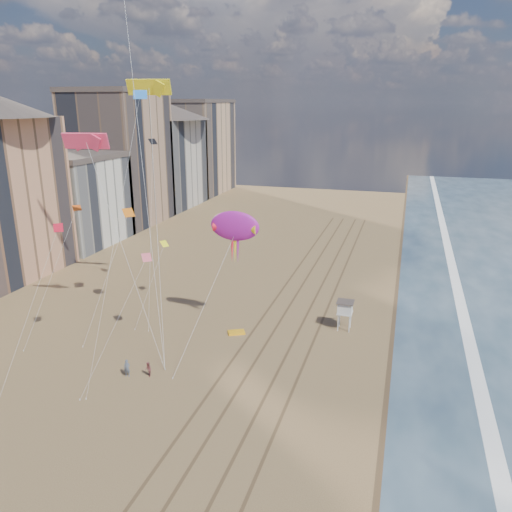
{
  "coord_description": "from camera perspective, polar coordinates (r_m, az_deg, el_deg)",
  "views": [
    {
      "loc": [
        14.93,
        -25.31,
        26.03
      ],
      "look_at": [
        -0.72,
        26.0,
        9.5
      ],
      "focal_mm": 35.0,
      "sensor_mm": 36.0,
      "label": 1
    }
  ],
  "objects": [
    {
      "name": "kite_flyer_b",
      "position": [
        51.71,
        -12.23,
        -12.55
      ],
      "size": [
        0.92,
        0.94,
        1.53
      ],
      "primitive_type": "imported",
      "rotation": [
        0.0,
        0.0,
        -0.89
      ],
      "color": "brown",
      "rests_on": "ground"
    },
    {
      "name": "tracks",
      "position": [
        62.37,
        3.99,
        -7.58
      ],
      "size": [
        7.68,
        120.0,
        0.01
      ],
      "color": "brown",
      "rests_on": "ground"
    },
    {
      "name": "kite_flyer_a",
      "position": [
        52.12,
        -14.52,
        -12.31
      ],
      "size": [
        0.72,
        0.54,
        1.79
      ],
      "primitive_type": "imported",
      "rotation": [
        0.0,
        0.0,
        0.18
      ],
      "color": "#505967",
      "rests_on": "ground"
    },
    {
      "name": "foam",
      "position": [
        70.79,
        22.51,
        -5.83
      ],
      "size": [
        260.0,
        260.0,
        0.0
      ],
      "primitive_type": "plane",
      "color": "white",
      "rests_on": "ground"
    },
    {
      "name": "small_kites",
      "position": [
        57.84,
        -14.63,
        7.29
      ],
      "size": [
        14.57,
        18.12,
        19.13
      ],
      "color": "orange",
      "rests_on": "ground"
    },
    {
      "name": "ground",
      "position": [
        39.26,
        -11.15,
        -24.8
      ],
      "size": [
        260.0,
        260.0,
        0.0
      ],
      "primitive_type": "plane",
      "color": "brown",
      "rests_on": "ground"
    },
    {
      "name": "grounded_kite",
      "position": [
        59.5,
        -2.25,
        -8.72
      ],
      "size": [
        2.29,
        1.99,
        0.22
      ],
      "primitive_type": "cube",
      "rotation": [
        0.0,
        0.0,
        0.48
      ],
      "color": "#FFAD15",
      "rests_on": "ground"
    },
    {
      "name": "wet_sand",
      "position": [
        70.42,
        19.11,
        -5.56
      ],
      "size": [
        260.0,
        260.0,
        0.0
      ],
      "primitive_type": "plane",
      "color": "#42301E",
      "rests_on": "ground"
    },
    {
      "name": "parafoils",
      "position": [
        57.59,
        -15.38,
        22.15
      ],
      "size": [
        10.49,
        10.22,
        20.63
      ],
      "color": "black",
      "rests_on": "ground"
    },
    {
      "name": "lifeguard_stand",
      "position": [
        60.3,
        10.14,
        -5.86
      ],
      "size": [
        1.98,
        1.98,
        3.58
      ],
      "color": "silver",
      "rests_on": "ground"
    },
    {
      "name": "buildings",
      "position": [
        109.99,
        -16.9,
        9.89
      ],
      "size": [
        34.72,
        131.35,
        29.0
      ],
      "color": "#C6B284",
      "rests_on": "ground"
    },
    {
      "name": "show_kite",
      "position": [
        55.95,
        -2.45,
        3.4
      ],
      "size": [
        5.07,
        6.67,
        17.05
      ],
      "color": "#A51997",
      "rests_on": "ground"
    }
  ]
}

